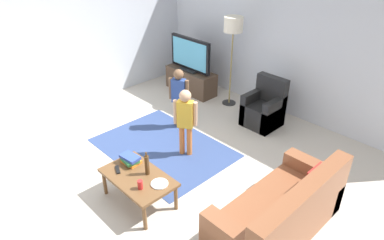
{
  "coord_description": "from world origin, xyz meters",
  "views": [
    {
      "loc": [
        3.32,
        -2.59,
        3.25
      ],
      "look_at": [
        0.0,
        0.6,
        0.65
      ],
      "focal_mm": 32.39,
      "sensor_mm": 36.0,
      "label": 1
    }
  ],
  "objects": [
    {
      "name": "wall_back",
      "position": [
        0.0,
        3.0,
        1.35
      ],
      "size": [
        6.0,
        0.12,
        2.7
      ],
      "primitive_type": "cube",
      "color": "silver",
      "rests_on": "ground"
    },
    {
      "name": "tv",
      "position": [
        -1.8,
        2.28,
        0.85
      ],
      "size": [
        1.1,
        0.28,
        0.71
      ],
      "color": "black",
      "rests_on": "tv_stand"
    },
    {
      "name": "ground",
      "position": [
        0.0,
        0.0,
        0.0
      ],
      "size": [
        7.8,
        7.8,
        0.0
      ],
      "primitive_type": "plane",
      "color": "beige"
    },
    {
      "name": "area_rug",
      "position": [
        -0.49,
        0.4,
        0.0
      ],
      "size": [
        2.2,
        1.6,
        0.01
      ],
      "primitive_type": "cube",
      "color": "#33477A",
      "rests_on": "ground"
    },
    {
      "name": "tv_stand",
      "position": [
        -1.8,
        2.3,
        0.24
      ],
      "size": [
        1.2,
        0.44,
        0.5
      ],
      "color": "#4C3828",
      "rests_on": "ground"
    },
    {
      "name": "couch",
      "position": [
        1.91,
        0.23,
        0.29
      ],
      "size": [
        0.8,
        1.8,
        0.86
      ],
      "color": "brown",
      "rests_on": "ground"
    },
    {
      "name": "coffee_table",
      "position": [
        0.28,
        -0.64,
        0.37
      ],
      "size": [
        1.0,
        0.6,
        0.42
      ],
      "color": "brown",
      "rests_on": "ground"
    },
    {
      "name": "soda_can",
      "position": [
        0.5,
        -0.76,
        0.48
      ],
      "size": [
        0.07,
        0.07,
        0.12
      ],
      "primitive_type": "cylinder",
      "color": "red",
      "rests_on": "coffee_table"
    },
    {
      "name": "tv_remote",
      "position": [
        0.0,
        -0.76,
        0.43
      ],
      "size": [
        0.17,
        0.12,
        0.02
      ],
      "primitive_type": "cube",
      "rotation": [
        0.0,
        0.0,
        -0.44
      ],
      "color": "black",
      "rests_on": "coffee_table"
    },
    {
      "name": "bottle",
      "position": [
        0.33,
        -0.52,
        0.56
      ],
      "size": [
        0.06,
        0.06,
        0.34
      ],
      "color": "#4C3319",
      "rests_on": "coffee_table"
    },
    {
      "name": "plate",
      "position": [
        0.6,
        -0.54,
        0.43
      ],
      "size": [
        0.22,
        0.22,
        0.02
      ],
      "color": "white",
      "rests_on": "coffee_table"
    },
    {
      "name": "child_near_tv",
      "position": [
        -0.82,
        1.07,
        0.67
      ],
      "size": [
        0.34,
        0.23,
        1.11
      ],
      "color": "#4C4C59",
      "rests_on": "ground"
    },
    {
      "name": "wall_left",
      "position": [
        -3.0,
        0.0,
        1.35
      ],
      "size": [
        0.12,
        6.0,
        2.7
      ],
      "primitive_type": "cube",
      "color": "silver",
      "rests_on": "ground"
    },
    {
      "name": "armchair",
      "position": [
        0.19,
        2.26,
        0.3
      ],
      "size": [
        0.6,
        0.6,
        0.9
      ],
      "color": "black",
      "rests_on": "ground"
    },
    {
      "name": "child_center",
      "position": [
        -0.1,
        0.55,
        0.68
      ],
      "size": [
        0.33,
        0.25,
        1.13
      ],
      "color": "orange",
      "rests_on": "ground"
    },
    {
      "name": "floor_lamp",
      "position": [
        -0.81,
        2.45,
        1.54
      ],
      "size": [
        0.36,
        0.36,
        1.78
      ],
      "color": "#262626",
      "rests_on": "ground"
    },
    {
      "name": "book_stack",
      "position": [
        -0.01,
        -0.55,
        0.48
      ],
      "size": [
        0.28,
        0.23,
        0.13
      ],
      "color": "orange",
      "rests_on": "coffee_table"
    }
  ]
}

